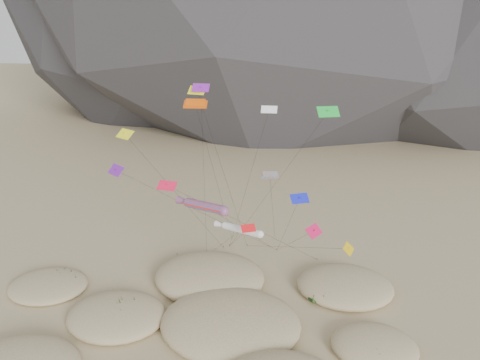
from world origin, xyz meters
name	(u,v)px	position (x,y,z in m)	size (l,w,h in m)	color
ground	(206,357)	(0.00, 0.00, 0.00)	(500.00, 500.00, 0.00)	#CCB789
dunes	(208,329)	(-0.52, 3.65, 0.76)	(51.13, 35.50, 4.13)	#CCB789
dune_grass	(210,325)	(-0.36, 4.27, 0.85)	(41.50, 28.78, 1.50)	black
kite_stakes	(249,252)	(2.18, 22.86, 0.15)	(21.05, 5.28, 0.30)	#3F2D1E
rainbow_tube_kite	(203,206)	(-2.02, 10.30, 13.03)	(11.37, 17.35, 13.94)	#FF291A
white_tube_kite	(240,229)	(2.45, 9.27, 10.74)	(9.06, 14.78, 11.43)	white
orange_parafoil	(196,105)	(-3.47, 14.76, 24.06)	(4.10, 12.73, 24.83)	#D64F0B
multi_parafoil	(270,177)	(5.68, 12.58, 16.24)	(2.16, 15.86, 16.89)	red
delta_kites	(233,163)	(1.30, 12.53, 17.75)	(29.96, 19.30, 26.59)	white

